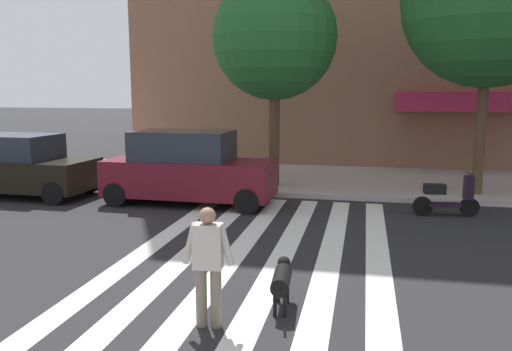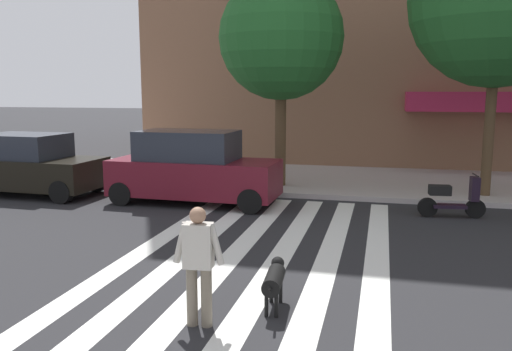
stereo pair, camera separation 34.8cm
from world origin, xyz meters
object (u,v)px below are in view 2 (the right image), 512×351
pedestrian_dog_walker (199,260)px  dog_on_leash (274,279)px  parked_scooter (452,199)px  parked_car_near_curb (29,165)px  parked_car_behind_first (193,169)px  street_tree_nearest (281,38)px

pedestrian_dog_walker → dog_on_leash: 1.27m
parked_scooter → pedestrian_dog_walker: pedestrian_dog_walker is taller
parked_scooter → dog_on_leash: 7.17m
parked_car_near_curb → parked_car_behind_first: parked_car_behind_first is taller
parked_scooter → dog_on_leash: parked_scooter is taller
parked_car_near_curb → pedestrian_dog_walker: size_ratio=2.70×
dog_on_leash → parked_car_near_curb: bearing=144.2°
parked_car_behind_first → street_tree_nearest: bearing=52.6°
street_tree_nearest → dog_on_leash: bearing=-79.4°
street_tree_nearest → pedestrian_dog_walker: (0.85, -9.89, -3.81)m
parked_scooter → parked_car_near_curb: bearing=179.7°
parked_scooter → pedestrian_dog_walker: bearing=-119.2°
street_tree_nearest → pedestrian_dog_walker: bearing=-85.1°
parked_car_near_curb → street_tree_nearest: street_tree_nearest is taller
parked_car_behind_first → parked_scooter: parked_car_behind_first is taller
pedestrian_dog_walker → dog_on_leash: size_ratio=1.44×
parked_scooter → street_tree_nearest: bearing=151.5°
parked_car_near_curb → dog_on_leash: size_ratio=3.88×
pedestrian_dog_walker → parked_scooter: bearing=60.8°
parked_car_near_curb → pedestrian_dog_walker: 10.92m
parked_car_near_curb → pedestrian_dog_walker: (8.13, -7.29, 0.03)m
parked_car_near_curb → dog_on_leash: (8.99, -6.49, -0.45)m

